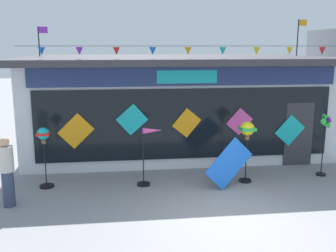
{
  "coord_description": "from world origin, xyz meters",
  "views": [
    {
      "loc": [
        -2.3,
        -7.51,
        3.72
      ],
      "look_at": [
        -0.95,
        3.35,
        1.46
      ],
      "focal_mm": 41.45,
      "sensor_mm": 36.0,
      "label": 1
    }
  ],
  "objects_px": {
    "kite_shop_building": "(173,101)",
    "display_kite_on_ground": "(229,164)",
    "wind_spinner_far_left": "(44,143)",
    "wind_spinner_left": "(149,150)",
    "wind_spinner_center_left": "(247,134)",
    "wind_spinner_center_right": "(325,131)",
    "person_near_camera": "(7,171)"
  },
  "relations": [
    {
      "from": "kite_shop_building",
      "to": "wind_spinner_center_right",
      "type": "relative_size",
      "value": 5.61
    },
    {
      "from": "wind_spinner_far_left",
      "to": "wind_spinner_left",
      "type": "distance_m",
      "value": 2.76
    },
    {
      "from": "wind_spinner_center_right",
      "to": "display_kite_on_ground",
      "type": "relative_size",
      "value": 1.47
    },
    {
      "from": "wind_spinner_left",
      "to": "wind_spinner_center_right",
      "type": "bearing_deg",
      "value": 1.76
    },
    {
      "from": "wind_spinner_center_right",
      "to": "display_kite_on_ground",
      "type": "xyz_separation_m",
      "value": [
        -2.99,
        -0.65,
        -0.65
      ]
    },
    {
      "from": "wind_spinner_far_left",
      "to": "wind_spinner_left",
      "type": "xyz_separation_m",
      "value": [
        2.75,
        -0.17,
        -0.22
      ]
    },
    {
      "from": "kite_shop_building",
      "to": "wind_spinner_far_left",
      "type": "relative_size",
      "value": 6.32
    },
    {
      "from": "person_near_camera",
      "to": "wind_spinner_center_right",
      "type": "bearing_deg",
      "value": 35.82
    },
    {
      "from": "kite_shop_building",
      "to": "wind_spinner_far_left",
      "type": "bearing_deg",
      "value": -135.06
    },
    {
      "from": "wind_spinner_far_left",
      "to": "wind_spinner_center_right",
      "type": "height_order",
      "value": "wind_spinner_center_right"
    },
    {
      "from": "person_near_camera",
      "to": "wind_spinner_far_left",
      "type": "bearing_deg",
      "value": 89.29
    },
    {
      "from": "wind_spinner_far_left",
      "to": "kite_shop_building",
      "type": "bearing_deg",
      "value": 44.94
    },
    {
      "from": "wind_spinner_left",
      "to": "display_kite_on_ground",
      "type": "xyz_separation_m",
      "value": [
        2.07,
        -0.5,
        -0.31
      ]
    },
    {
      "from": "wind_spinner_left",
      "to": "wind_spinner_center_left",
      "type": "distance_m",
      "value": 2.71
    },
    {
      "from": "wind_spinner_center_left",
      "to": "wind_spinner_center_right",
      "type": "relative_size",
      "value": 0.93
    },
    {
      "from": "kite_shop_building",
      "to": "wind_spinner_left",
      "type": "height_order",
      "value": "kite_shop_building"
    },
    {
      "from": "kite_shop_building",
      "to": "display_kite_on_ground",
      "type": "xyz_separation_m",
      "value": [
        0.84,
        -4.64,
        -1.02
      ]
    },
    {
      "from": "wind_spinner_far_left",
      "to": "wind_spinner_left",
      "type": "height_order",
      "value": "wind_spinner_far_left"
    },
    {
      "from": "wind_spinner_center_left",
      "to": "display_kite_on_ground",
      "type": "height_order",
      "value": "wind_spinner_center_left"
    },
    {
      "from": "wind_spinner_center_left",
      "to": "display_kite_on_ground",
      "type": "xyz_separation_m",
      "value": [
        -0.61,
        -0.42,
        -0.7
      ]
    },
    {
      "from": "wind_spinner_left",
      "to": "person_near_camera",
      "type": "xyz_separation_m",
      "value": [
        -3.39,
        -1.01,
        -0.14
      ]
    },
    {
      "from": "kite_shop_building",
      "to": "display_kite_on_ground",
      "type": "bearing_deg",
      "value": -79.74
    },
    {
      "from": "display_kite_on_ground",
      "to": "wind_spinner_center_right",
      "type": "bearing_deg",
      "value": 12.27
    },
    {
      "from": "wind_spinner_center_left",
      "to": "display_kite_on_ground",
      "type": "distance_m",
      "value": 1.02
    },
    {
      "from": "kite_shop_building",
      "to": "display_kite_on_ground",
      "type": "distance_m",
      "value": 4.82
    },
    {
      "from": "wind_spinner_center_left",
      "to": "kite_shop_building",
      "type": "bearing_deg",
      "value": 108.98
    },
    {
      "from": "person_near_camera",
      "to": "display_kite_on_ground",
      "type": "bearing_deg",
      "value": 33.36
    },
    {
      "from": "wind_spinner_far_left",
      "to": "wind_spinner_center_right",
      "type": "xyz_separation_m",
      "value": [
        7.81,
        -0.01,
        0.11
      ]
    },
    {
      "from": "wind_spinner_center_right",
      "to": "wind_spinner_center_left",
      "type": "bearing_deg",
      "value": -174.56
    },
    {
      "from": "wind_spinner_left",
      "to": "wind_spinner_center_left",
      "type": "xyz_separation_m",
      "value": [
        2.68,
        -0.07,
        0.39
      ]
    },
    {
      "from": "kite_shop_building",
      "to": "person_near_camera",
      "type": "distance_m",
      "value": 6.98
    },
    {
      "from": "wind_spinner_far_left",
      "to": "display_kite_on_ground",
      "type": "relative_size",
      "value": 1.3
    }
  ]
}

